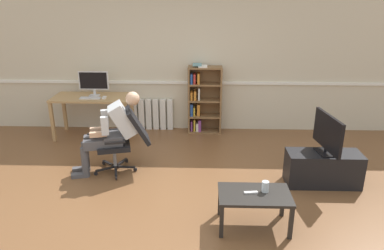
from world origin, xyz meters
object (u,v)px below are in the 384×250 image
object	(u,v)px
computer_mouse	(104,98)
tv_screen	(328,134)
keyboard	(90,98)
drinking_glass	(265,187)
imac_monitor	(94,82)
office_chair	(125,138)
bookshelf	(202,100)
coffee_table	(254,198)
radiator	(152,114)
spare_remote	(251,192)
computer_desk	(92,102)
tv_stand	(323,169)
person_seated	(111,130)

from	to	relation	value
computer_mouse	tv_screen	distance (m)	3.76
tv_screen	keyboard	bearing A→B (deg)	59.02
drinking_glass	keyboard	bearing A→B (deg)	136.77
imac_monitor	keyboard	xyz separation A→B (m)	(-0.02, -0.22, -0.25)
office_chair	tv_screen	bearing A→B (deg)	68.25
bookshelf	office_chair	size ratio (longest dim) A/B	1.37
keyboard	coffee_table	bearing A→B (deg)	-45.02
imac_monitor	tv_screen	distance (m)	4.06
radiator	spare_remote	xyz separation A→B (m)	(1.53, -3.11, 0.13)
radiator	office_chair	world-z (taller)	office_chair
computer_desk	tv_screen	world-z (taller)	tv_screen
computer_mouse	drinking_glass	bearing A→B (deg)	-46.19
coffee_table	spare_remote	world-z (taller)	spare_remote
tv_stand	tv_screen	world-z (taller)	tv_screen
computer_desk	computer_mouse	bearing A→B (deg)	-24.76
bookshelf	keyboard	bearing A→B (deg)	-167.69
imac_monitor	computer_mouse	bearing A→B (deg)	-41.05
tv_screen	computer_mouse	bearing A→B (deg)	57.26
bookshelf	coffee_table	distance (m)	3.09
computer_mouse	bookshelf	distance (m)	1.79
tv_stand	drinking_glass	xyz separation A→B (m)	(-0.95, -0.96, 0.25)
computer_mouse	radiator	xyz separation A→B (m)	(0.77, 0.51, -0.47)
coffee_table	person_seated	bearing A→B (deg)	145.48
keyboard	tv_screen	distance (m)	3.98
imac_monitor	coffee_table	xyz separation A→B (m)	(2.56, -2.80, -0.65)
computer_desk	tv_screen	distance (m)	4.05
person_seated	spare_remote	world-z (taller)	person_seated
office_chair	tv_screen	size ratio (longest dim) A/B	1.25
coffee_table	drinking_glass	bearing A→B (deg)	21.02
computer_desk	keyboard	distance (m)	0.18
bookshelf	drinking_glass	bearing A→B (deg)	-76.36
bookshelf	coffee_table	size ratio (longest dim) A/B	1.63
computer_desk	imac_monitor	xyz separation A→B (m)	(0.03, 0.08, 0.36)
imac_monitor	drinking_glass	distance (m)	3.88
coffee_table	spare_remote	xyz separation A→B (m)	(-0.04, 0.00, 0.07)
bookshelf	office_chair	world-z (taller)	bookshelf
computer_mouse	bookshelf	size ratio (longest dim) A/B	0.08
imac_monitor	tv_screen	xyz separation A→B (m)	(3.64, -1.79, -0.26)
bookshelf	imac_monitor	bearing A→B (deg)	-173.74
drinking_glass	bookshelf	bearing A→B (deg)	103.64
tv_screen	coffee_table	xyz separation A→B (m)	(-1.07, -1.01, -0.39)
radiator	office_chair	xyz separation A→B (m)	(-0.16, -1.76, 0.22)
radiator	coffee_table	xyz separation A→B (m)	(1.57, -3.11, 0.06)
keyboard	tv_screen	bearing A→B (deg)	-23.30
computer_mouse	tv_stand	distance (m)	3.80
imac_monitor	tv_stand	distance (m)	4.13
computer_desk	imac_monitor	bearing A→B (deg)	66.50
computer_mouse	person_seated	distance (m)	1.37
radiator	tv_stand	size ratio (longest dim) A/B	0.80
radiator	computer_mouse	bearing A→B (deg)	-146.32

